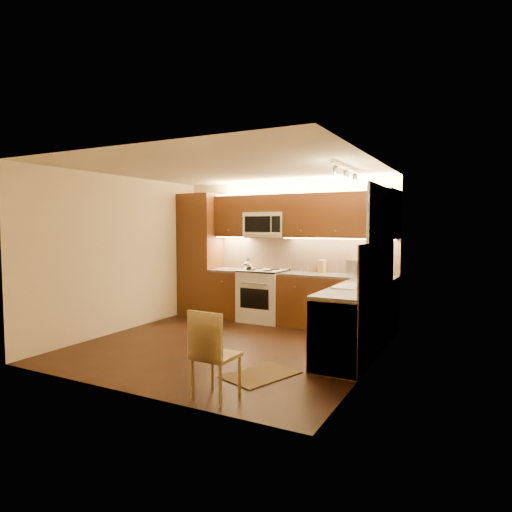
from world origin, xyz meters
The scene contains 37 objects.
floor centered at (0.00, 0.00, 0.00)m, with size 4.00×4.00×0.01m, color black.
ceiling centered at (0.00, 0.00, 2.50)m, with size 4.00×4.00×0.01m, color beige.
wall_back centered at (0.00, 2.00, 1.25)m, with size 4.00×0.01×2.50m, color beige.
wall_front centered at (0.00, -2.00, 1.25)m, with size 4.00×0.01×2.50m, color beige.
wall_left centered at (-2.00, 0.00, 1.25)m, with size 0.01×4.00×2.50m, color beige.
wall_right centered at (2.00, 0.00, 1.25)m, with size 0.01×4.00×2.50m, color beige.
pantry centered at (-1.65, 1.70, 1.15)m, with size 0.70×0.60×2.30m, color #4A220F.
base_cab_back_left centered at (-0.99, 1.70, 0.43)m, with size 0.62×0.60×0.86m, color #4A220F.
counter_back_left centered at (-0.99, 1.70, 0.88)m, with size 0.62×0.60×0.04m, color #33312F.
base_cab_back_right centered at (1.04, 1.70, 0.43)m, with size 1.92×0.60×0.86m, color #4A220F.
counter_back_right centered at (1.04, 1.70, 0.88)m, with size 1.92×0.60×0.04m, color #33312F.
base_cab_right centered at (1.70, 0.40, 0.43)m, with size 0.60×2.00×0.86m, color #4A220F.
counter_right centered at (1.70, 0.40, 0.88)m, with size 0.60×2.00×0.04m, color #33312F.
dishwasher centered at (1.70, -0.30, 0.43)m, with size 0.58×0.60×0.84m, color silver.
backsplash_back centered at (0.35, 1.99, 1.20)m, with size 3.30×0.02×0.60m, color tan.
backsplash_right centered at (1.99, 0.40, 1.20)m, with size 0.02×2.00×0.60m, color tan.
upper_cab_back_left centered at (-0.99, 1.82, 1.88)m, with size 0.62×0.35×0.75m, color #4A220F.
upper_cab_back_right centered at (1.04, 1.82, 1.88)m, with size 1.92×0.35×0.75m, color #4A220F.
upper_cab_bridge centered at (-0.30, 1.82, 2.09)m, with size 0.76×0.35×0.31m, color #4A220F.
upper_cab_right_corner centered at (1.82, 1.40, 1.88)m, with size 0.35×0.50×0.75m, color #4A220F.
stove centered at (-0.30, 1.68, 0.46)m, with size 0.76×0.65×0.92m, color silver, non-canonical shape.
microwave centered at (-0.30, 1.81, 1.72)m, with size 0.76×0.38×0.44m, color silver, non-canonical shape.
window_frame centered at (1.99, 0.55, 1.60)m, with size 0.03×1.44×1.24m, color silver.
window_blinds centered at (1.97, 0.55, 1.60)m, with size 0.02×1.36×1.16m, color silver.
sink centered at (1.70, 0.55, 0.98)m, with size 0.52×0.86×0.15m, color silver, non-canonical shape.
faucet centered at (1.88, 0.55, 1.05)m, with size 0.20×0.04×0.30m, color silver, non-canonical shape.
track_light_bar centered at (1.55, 0.40, 2.46)m, with size 0.04×1.20×0.03m, color silver.
kettle centered at (-0.54, 1.59, 1.02)m, with size 0.18×0.18×0.21m, color silver, non-canonical shape.
toaster_oven centered at (1.44, 1.80, 1.02)m, with size 0.41×0.31×0.25m, color silver.
knife_block centered at (0.74, 1.85, 1.01)m, with size 0.10×0.16×0.22m, color #9A7445.
spice_jar_a centered at (0.38, 1.82, 0.94)m, with size 0.04×0.04×0.09m, color silver.
spice_jar_b centered at (0.60, 1.94, 0.94)m, with size 0.04×0.04×0.09m, color brown.
spice_jar_c centered at (0.14, 1.94, 0.95)m, with size 0.04×0.04×0.10m, color silver.
spice_jar_d centered at (0.47, 1.90, 0.95)m, with size 0.05×0.05×0.10m, color olive.
soap_bottle centered at (1.94, 1.06, 0.98)m, with size 0.07×0.08×0.17m, color silver.
rug centered at (0.96, -0.90, 0.01)m, with size 0.55×0.83×0.01m, color black.
dining_chair centered at (0.87, -1.68, 0.45)m, with size 0.39×0.39×0.89m, color #9A7445, non-canonical shape.
Camera 1 is at (3.20, -5.29, 1.71)m, focal length 30.97 mm.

